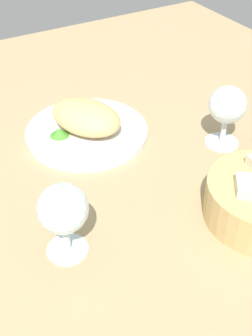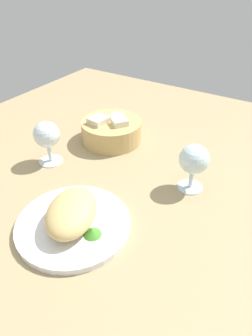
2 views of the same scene
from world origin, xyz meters
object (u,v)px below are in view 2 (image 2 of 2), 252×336
at_px(bread_basket, 111,130).
at_px(wine_glass_near, 194,161).
at_px(wine_glass_far, 47,137).
at_px(plate, 73,224).

xyz_separation_m(bread_basket, wine_glass_near, (-0.09, -0.29, 0.04)).
relative_size(bread_basket, wine_glass_far, 1.50).
bearing_deg(plate, wine_glass_far, 53.98).
bearing_deg(wine_glass_near, plate, 148.47).
distance_m(bread_basket, wine_glass_far, 0.20).
height_order(plate, bread_basket, bread_basket).
height_order(plate, wine_glass_far, wine_glass_far).
bearing_deg(wine_glass_far, wine_glass_near, -74.98).
height_order(plate, wine_glass_near, wine_glass_near).
distance_m(plate, wine_glass_far, 0.27).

